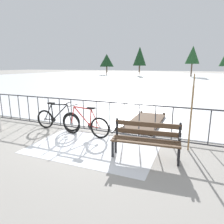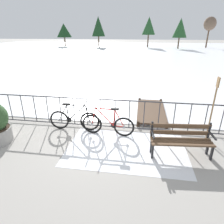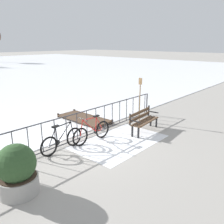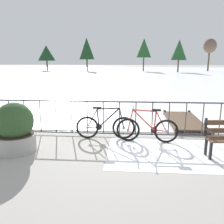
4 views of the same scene
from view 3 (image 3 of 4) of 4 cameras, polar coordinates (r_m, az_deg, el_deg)
The scene contains 9 objects.
ground_plane at distance 8.96m, azimuth -8.12°, elevation -6.79°, with size 160.00×160.00×0.00m, color #9E9991.
snow_patch at distance 8.82m, azimuth 1.87°, elevation -6.99°, with size 3.37×2.11×0.01m, color white.
railing_fence at distance 8.76m, azimuth -8.27°, elevation -3.41°, with size 9.06×0.06×1.07m.
bicycle_near_railing at distance 8.14m, azimuth -11.74°, elevation -6.59°, with size 1.71×0.52×0.97m.
bicycle_second at distance 8.71m, azimuth -4.80°, elevation -4.74°, with size 1.71×0.52×0.97m.
park_bench at distance 9.73m, azimuth 7.36°, elevation -1.68°, with size 1.64×0.63×0.89m.
planter_with_shrub at distance 6.20m, azimuth -21.57°, elevation -12.75°, with size 0.95×0.95×1.24m.
oar_upright at distance 10.77m, azimuth 6.61°, elevation 3.56°, with size 0.04×0.16×1.98m.
wooden_dock at distance 11.13m, azimuth -6.61°, elevation -1.47°, with size 1.10×2.66×0.20m.
Camera 3 is at (-5.29, -6.34, 3.47)m, focal length 38.67 mm.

